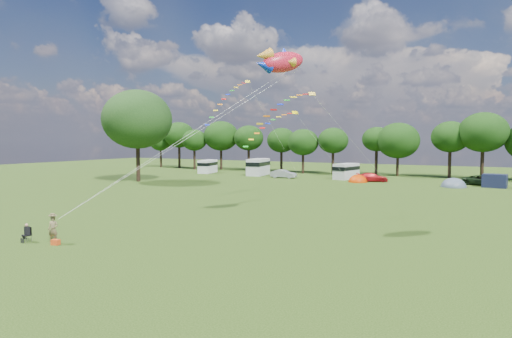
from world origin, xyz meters
The scene contains 19 objects.
ground_plane centered at (0.00, 0.00, 0.00)m, with size 180.00×180.00×0.00m, color black.
tree_line centered at (5.30, 54.99, 6.35)m, with size 102.98×10.98×10.27m.
big_tree centered at (-30.00, 28.00, 9.02)m, with size 10.00×10.00×13.28m.
car_b centered at (-13.64, 43.09, 0.67)m, with size 1.43×3.82×1.35m, color gray.
car_c centered at (0.18, 43.69, 0.64)m, with size 1.80×4.28×1.28m, color #B41317.
car_d centered at (14.33, 45.47, 0.67)m, with size 2.22×4.91×1.34m, color black.
campervan_a centered at (-30.34, 46.32, 1.28)m, with size 3.05×5.18×2.38m.
campervan_b centered at (-19.77, 46.15, 1.52)m, with size 3.24×6.05×2.82m.
campervan_c centered at (-4.34, 46.14, 1.29)m, with size 3.14×5.25×2.41m.
tent_orange centered at (-1.51, 42.15, 0.02)m, with size 2.72×2.98×2.13m.
tent_greyblue centered at (11.07, 41.44, 0.02)m, with size 3.17×3.47×2.36m.
awning_navy centered at (15.72, 43.34, 0.85)m, with size 2.73×2.22×1.71m, color black.
kite_flyer centered at (-7.99, -2.43, 0.81)m, with size 0.59×0.39×1.62m, color brown.
camp_chair centered at (-9.59, -2.97, 0.67)m, with size 0.52×0.52×1.12m.
kite_bag centered at (-7.48, -2.67, 0.16)m, with size 0.45×0.30×0.32m, color #D74416.
fish_kite centered at (1.74, 8.12, 11.40)m, with size 3.06×3.89×2.13m.
streamer_kite_a centered at (-13.10, 26.22, 11.50)m, with size 3.39×5.55×5.77m.
streamer_kite_b centered at (-4.80, 21.17, 7.84)m, with size 4.27×4.62×3.79m.
streamer_kite_c centered at (0.79, 12.48, 9.06)m, with size 3.13×4.87×2.78m.
Camera 1 is at (14.17, -18.77, 6.07)m, focal length 30.00 mm.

